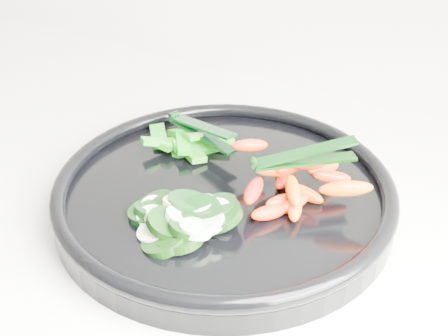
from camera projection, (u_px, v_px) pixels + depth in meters
The scene contains 6 objects.
veggie_tray at pixel (224, 195), 0.68m from camera, with size 0.49×0.49×0.04m.
cucumber_pile at pixel (179, 218), 0.63m from camera, with size 0.13×0.12×0.04m.
carrot_pile at pixel (293, 181), 0.67m from camera, with size 0.17×0.16×0.05m.
pepper_pile at pixel (187, 143), 0.75m from camera, with size 0.12×0.10×0.04m.
tong_carrot at pixel (302, 157), 0.65m from camera, with size 0.09×0.09×0.02m.
tong_pepper at pixel (200, 129), 0.75m from camera, with size 0.11×0.05×0.02m.
Camera 1 is at (0.98, 1.19, 1.35)m, focal length 50.00 mm.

